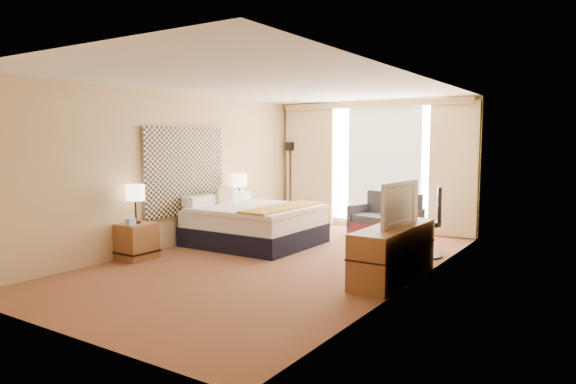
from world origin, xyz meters
The scene contains 21 objects.
floor centered at (0.00, 0.00, 0.00)m, with size 4.20×7.00×0.02m, color #562218.
ceiling centered at (0.00, 0.00, 2.60)m, with size 4.20×7.00×0.02m, color white.
wall_back centered at (0.00, 3.50, 1.30)m, with size 4.20×0.02×2.60m, color tan.
wall_front centered at (0.00, -3.50, 1.30)m, with size 4.20×0.02×2.60m, color tan.
wall_left centered at (-2.10, 0.00, 1.30)m, with size 0.02×7.00×2.60m, color tan.
wall_right centered at (2.10, 0.00, 1.30)m, with size 0.02×7.00×2.60m, color tan.
headboard centered at (-2.06, 0.20, 1.28)m, with size 0.06×1.85×1.50m, color black.
nightstand_left centered at (-1.87, -1.05, 0.28)m, with size 0.45×0.52×0.55m, color brown.
nightstand_right centered at (-1.87, 1.45, 0.28)m, with size 0.45×0.52×0.55m, color brown.
media_dresser centered at (1.83, 0.00, 0.35)m, with size 0.50×1.80×0.70m, color brown.
window centered at (0.25, 3.47, 1.32)m, with size 2.30×0.02×2.30m, color white.
curtains centered at (0.00, 3.39, 1.41)m, with size 4.12×0.19×2.56m.
bed centered at (-1.06, 0.85, 0.35)m, with size 1.99×1.82×0.97m.
loveseat centered at (0.55, 2.88, 0.27)m, with size 1.43×1.00×0.81m.
floor_lamp centered at (-1.90, 3.30, 1.25)m, with size 0.22×0.22×1.77m.
desk_chair centered at (1.81, 1.55, 0.49)m, with size 0.54×0.54×1.10m.
lamp_left centered at (-1.86, -1.06, 1.01)m, with size 0.28×0.28×0.59m.
lamp_right centered at (-1.84, 1.41, 1.04)m, with size 0.30×0.30×0.63m.
tissue_box centered at (-1.83, -1.19, 0.60)m, with size 0.11×0.11×0.10m, color #9BBDF0.
telephone centered at (-1.78, 1.37, 0.59)m, with size 0.18×0.14×0.07m, color black.
television centered at (1.78, 0.07, 0.99)m, with size 0.99×0.13×0.57m, color black.
Camera 1 is at (4.24, -6.23, 1.79)m, focal length 32.00 mm.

